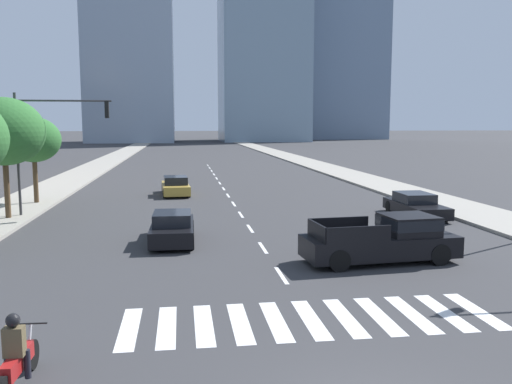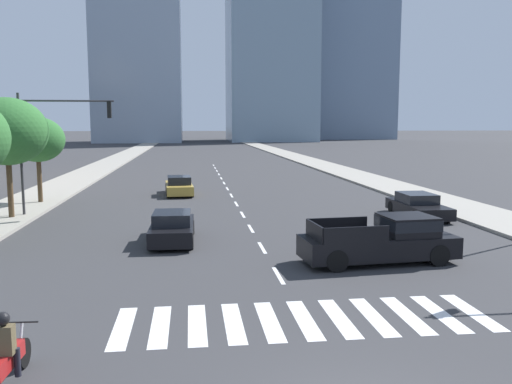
# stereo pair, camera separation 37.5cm
# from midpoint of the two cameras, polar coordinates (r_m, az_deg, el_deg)

# --- Properties ---
(sidewalk_east) EXTENTS (4.00, 260.00, 0.15)m
(sidewalk_east) POSITION_cam_midpoint_polar(r_m,az_deg,el_deg) (41.23, 15.58, 0.21)
(sidewalk_east) COLOR gray
(sidewalk_east) RESTS_ON ground
(sidewalk_west) EXTENTS (4.00, 260.00, 0.15)m
(sidewalk_west) POSITION_cam_midpoint_polar(r_m,az_deg,el_deg) (39.32, -21.44, -0.35)
(sidewalk_west) COLOR gray
(sidewalk_west) RESTS_ON ground
(crosswalk_near) EXTENTS (9.45, 2.81, 0.01)m
(crosswalk_near) POSITION_cam_midpoint_polar(r_m,az_deg,el_deg) (14.01, 5.94, -13.31)
(crosswalk_near) COLOR silver
(crosswalk_near) RESTS_ON ground
(lane_divider_center) EXTENTS (0.14, 50.00, 0.01)m
(lane_divider_center) POSITION_cam_midpoint_polar(r_m,az_deg,el_deg) (41.18, -2.81, 0.36)
(lane_divider_center) COLOR silver
(lane_divider_center) RESTS_ON ground
(motorcycle_trailing) EXTENTS (0.70, 2.21, 1.49)m
(motorcycle_trailing) POSITION_cam_midpoint_polar(r_m,az_deg,el_deg) (11.39, -24.08, -15.74)
(motorcycle_trailing) COLOR black
(motorcycle_trailing) RESTS_ON ground
(pickup_truck) EXTENTS (5.65, 2.37, 1.67)m
(pickup_truck) POSITION_cam_midpoint_polar(r_m,az_deg,el_deg) (19.76, 14.12, -4.97)
(pickup_truck) COLOR black
(pickup_truck) RESTS_ON ground
(sedan_gold_0) EXTENTS (2.06, 4.78, 1.31)m
(sedan_gold_0) POSITION_cam_midpoint_polar(r_m,az_deg,el_deg) (37.93, -7.90, 0.62)
(sedan_gold_0) COLOR #B28E38
(sedan_gold_0) RESTS_ON ground
(sedan_black_1) EXTENTS (1.92, 4.80, 1.25)m
(sedan_black_1) POSITION_cam_midpoint_polar(r_m,az_deg,el_deg) (29.87, 17.17, -1.44)
(sedan_black_1) COLOR black
(sedan_black_1) RESTS_ON ground
(sedan_black_2) EXTENTS (1.85, 4.43, 1.30)m
(sedan_black_2) POSITION_cam_midpoint_polar(r_m,az_deg,el_deg) (22.74, -8.41, -3.79)
(sedan_black_2) COLOR black
(sedan_black_2) RESTS_ON ground
(traffic_signal_far) EXTENTS (5.15, 0.28, 6.38)m
(traffic_signal_far) POSITION_cam_midpoint_polar(r_m,az_deg,el_deg) (30.20, -20.30, 6.06)
(traffic_signal_far) COLOR #333335
(traffic_signal_far) RESTS_ON sidewalk_west
(street_tree_second) EXTENTS (4.04, 4.04, 6.12)m
(street_tree_second) POSITION_cam_midpoint_polar(r_m,az_deg,el_deg) (30.04, -24.64, 5.86)
(street_tree_second) COLOR #4C3823
(street_tree_second) RESTS_ON sidewalk_west
(street_tree_third) EXTENTS (3.22, 3.22, 5.21)m
(street_tree_third) POSITION_cam_midpoint_polar(r_m,az_deg,el_deg) (35.31, -21.92, 5.17)
(street_tree_third) COLOR #4C3823
(street_tree_third) RESTS_ON sidewalk_west
(office_tower_right_skyline) EXTENTS (25.66, 22.65, 89.43)m
(office_tower_right_skyline) POSITION_cam_midpoint_polar(r_m,az_deg,el_deg) (191.46, 10.20, 18.93)
(office_tower_right_skyline) COLOR slate
(office_tower_right_skyline) RESTS_ON ground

